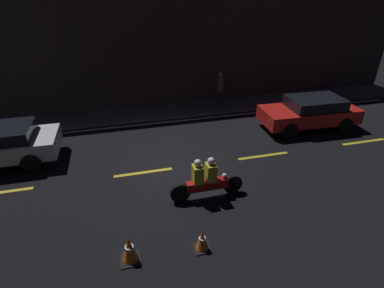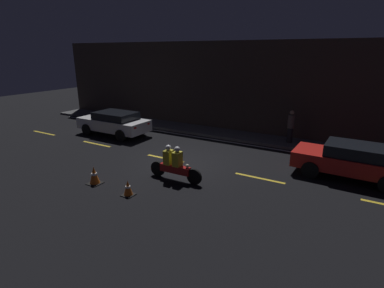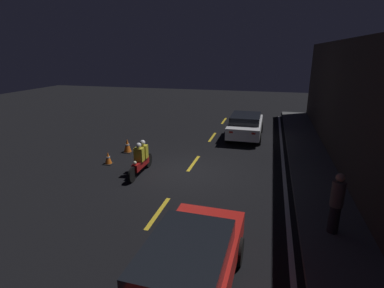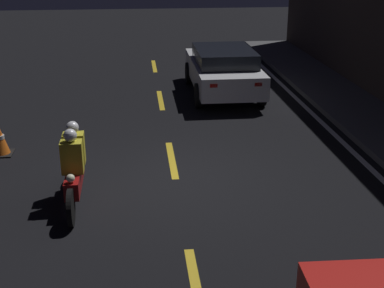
% 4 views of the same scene
% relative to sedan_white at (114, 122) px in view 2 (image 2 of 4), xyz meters
% --- Properties ---
extents(ground_plane, '(56.00, 56.00, 0.00)m').
position_rel_sedan_white_xyz_m(ground_plane, '(5.95, -1.87, -0.76)').
color(ground_plane, black).
extents(raised_curb, '(28.00, 1.87, 0.14)m').
position_rel_sedan_white_xyz_m(raised_curb, '(5.95, 3.24, -0.69)').
color(raised_curb, '#4C4C4F').
rests_on(raised_curb, ground).
extents(building_front, '(28.00, 0.30, 5.36)m').
position_rel_sedan_white_xyz_m(building_front, '(5.95, 4.33, 1.92)').
color(building_front, '#382D28').
rests_on(building_front, ground).
extents(lane_dash_a, '(2.00, 0.14, 0.01)m').
position_rel_sedan_white_xyz_m(lane_dash_a, '(-4.05, -1.87, -0.76)').
color(lane_dash_a, gold).
rests_on(lane_dash_a, ground).
extents(lane_dash_b, '(2.00, 0.14, 0.01)m').
position_rel_sedan_white_xyz_m(lane_dash_b, '(0.45, -1.87, -0.76)').
color(lane_dash_b, gold).
rests_on(lane_dash_b, ground).
extents(lane_dash_c, '(2.00, 0.14, 0.01)m').
position_rel_sedan_white_xyz_m(lane_dash_c, '(4.95, -1.87, -0.76)').
color(lane_dash_c, gold).
rests_on(lane_dash_c, ground).
extents(lane_dash_d, '(2.00, 0.14, 0.01)m').
position_rel_sedan_white_xyz_m(lane_dash_d, '(9.45, -1.87, -0.76)').
color(lane_dash_d, gold).
rests_on(lane_dash_d, ground).
extents(lane_solid_kerb, '(25.20, 0.14, 0.01)m').
position_rel_sedan_white_xyz_m(lane_solid_kerb, '(5.95, 2.06, -0.76)').
color(lane_solid_kerb, silver).
rests_on(lane_solid_kerb, ground).
extents(sedan_white, '(4.31, 1.93, 1.39)m').
position_rel_sedan_white_xyz_m(sedan_white, '(0.00, 0.00, 0.00)').
color(sedan_white, silver).
rests_on(sedan_white, ground).
extents(taxi_red, '(4.25, 1.95, 1.38)m').
position_rel_sedan_white_xyz_m(taxi_red, '(12.50, -0.06, -0.01)').
color(taxi_red, red).
rests_on(taxi_red, ground).
extents(motorcycle, '(2.27, 0.37, 1.38)m').
position_rel_sedan_white_xyz_m(motorcycle, '(6.62, -3.67, -0.12)').
color(motorcycle, black).
rests_on(motorcycle, ground).
extents(traffic_cone_near, '(0.49, 0.49, 0.69)m').
position_rel_sedan_white_xyz_m(traffic_cone_near, '(4.26, -5.47, -0.43)').
color(traffic_cone_near, black).
rests_on(traffic_cone_near, ground).
extents(traffic_cone_mid, '(0.41, 0.41, 0.56)m').
position_rel_sedan_white_xyz_m(traffic_cone_mid, '(5.98, -5.56, -0.49)').
color(traffic_cone_mid, black).
rests_on(traffic_cone_mid, ground).
extents(pedestrian, '(0.34, 0.34, 1.71)m').
position_rel_sedan_white_xyz_m(pedestrian, '(9.42, 3.17, 0.25)').
color(pedestrian, black).
rests_on(pedestrian, raised_curb).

